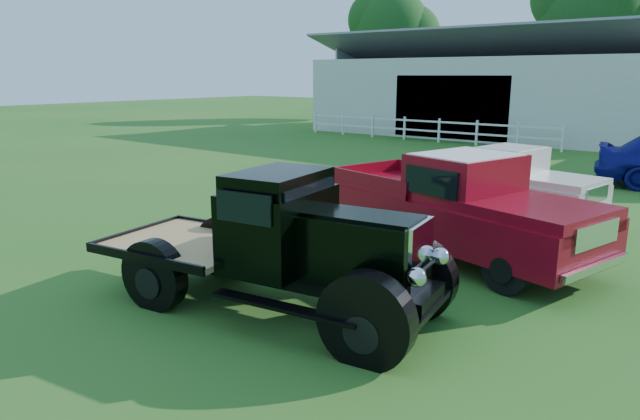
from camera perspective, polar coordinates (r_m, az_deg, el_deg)
The scene contains 8 objects.
ground at distance 9.52m, azimuth -5.48°, elevation -7.31°, with size 120.00×120.00×0.00m, color #23631A.
shed_left at distance 34.98m, azimuth 16.53°, elevation 11.98°, with size 18.80×10.20×5.60m, color #AEB1A2, non-canonical shape.
fence_rail at distance 30.10m, azimuth 10.11°, elevation 7.96°, with size 14.20×0.16×1.20m, color white, non-canonical shape.
tree_a at distance 46.27m, azimuth 7.03°, elevation 15.68°, with size 6.30×6.30×10.50m, color #133C13, non-canonical shape.
tree_b at distance 41.73m, azimuth 25.09°, elevation 15.50°, with size 6.90×6.90×11.50m, color #133C13, non-canonical shape.
vintage_flatbed at distance 8.19m, azimuth -4.69°, elevation -3.16°, with size 5.20×2.06×2.06m, color black, non-canonical shape.
red_pickup at distance 10.89m, azimuth 13.72°, elevation 0.49°, with size 5.44×2.09×1.99m, color maroon, non-canonical shape.
white_pickup at distance 14.41m, azimuth 18.03°, elevation 2.64°, with size 4.50×1.75×1.65m, color beige, non-canonical shape.
Camera 1 is at (6.20, -6.39, 3.36)m, focal length 32.00 mm.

